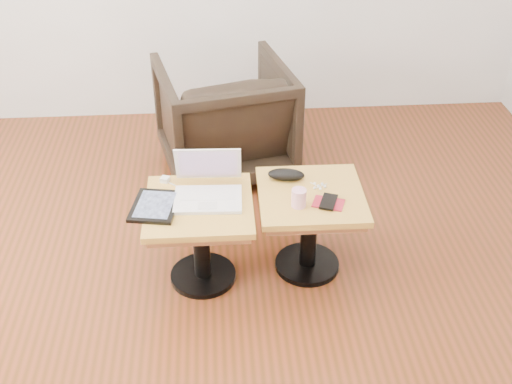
{
  "coord_description": "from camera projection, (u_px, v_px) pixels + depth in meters",
  "views": [
    {
      "loc": [
        0.12,
        -1.93,
        2.12
      ],
      "look_at": [
        0.29,
        0.46,
        0.49
      ],
      "focal_mm": 45.0,
      "sensor_mm": 36.0,
      "label": 1
    }
  ],
  "objects": [
    {
      "name": "room_shell",
      "position": [
        175.0,
        53.0,
        2.02
      ],
      "size": [
        4.52,
        4.52,
        2.71
      ],
      "color": "#4C2910",
      "rests_on": "ground"
    },
    {
      "name": "side_table_left",
      "position": [
        200.0,
        223.0,
        2.97
      ],
      "size": [
        0.49,
        0.49,
        0.44
      ],
      "rotation": [
        0.0,
        0.0,
        -0.01
      ],
      "color": "black",
      "rests_on": "ground"
    },
    {
      "name": "side_table_right",
      "position": [
        310.0,
        212.0,
        3.04
      ],
      "size": [
        0.5,
        0.5,
        0.44
      ],
      "rotation": [
        0.0,
        0.0,
        -0.01
      ],
      "color": "black",
      "rests_on": "ground"
    },
    {
      "name": "laptop",
      "position": [
        208.0,
        188.0,
        2.94
      ],
      "size": [
        0.32,
        0.3,
        0.21
      ],
      "rotation": [
        0.0,
        0.0,
        -0.04
      ],
      "color": "white",
      "rests_on": "side_table_left"
    },
    {
      "name": "tablet",
      "position": [
        155.0,
        206.0,
        2.87
      ],
      "size": [
        0.24,
        0.28,
        0.02
      ],
      "rotation": [
        0.0,
        0.0,
        -0.17
      ],
      "color": "black",
      "rests_on": "side_table_left"
    },
    {
      "name": "charging_adapter",
      "position": [
        165.0,
        179.0,
        3.05
      ],
      "size": [
        0.05,
        0.05,
        0.02
      ],
      "primitive_type": "cube",
      "rotation": [
        0.0,
        0.0,
        -0.35
      ],
      "color": "white",
      "rests_on": "side_table_left"
    },
    {
      "name": "glasses_case",
      "position": [
        286.0,
        175.0,
        3.06
      ],
      "size": [
        0.19,
        0.11,
        0.06
      ],
      "primitive_type": "ellipsoid",
      "rotation": [
        0.0,
        0.0,
        -0.17
      ],
      "color": "black",
      "rests_on": "side_table_right"
    },
    {
      "name": "striped_cup",
      "position": [
        299.0,
        198.0,
        2.87
      ],
      "size": [
        0.08,
        0.08,
        0.09
      ],
      "primitive_type": "cylinder",
      "rotation": [
        0.0,
        0.0,
        -0.18
      ],
      "color": "#DF5C95",
      "rests_on": "side_table_right"
    },
    {
      "name": "earbuds_tangle",
      "position": [
        319.0,
        186.0,
        3.01
      ],
      "size": [
        0.07,
        0.06,
        0.01
      ],
      "color": "white",
      "rests_on": "side_table_right"
    },
    {
      "name": "phone_on_sleeve",
      "position": [
        328.0,
        202.0,
        2.9
      ],
      "size": [
        0.16,
        0.14,
        0.02
      ],
      "rotation": [
        0.0,
        0.0,
        -0.36
      ],
      "color": "maroon",
      "rests_on": "side_table_right"
    },
    {
      "name": "armchair",
      "position": [
        224.0,
        118.0,
        3.82
      ],
      "size": [
        0.87,
        0.89,
        0.68
      ],
      "primitive_type": "imported",
      "rotation": [
        0.0,
        0.0,
        3.36
      ],
      "color": "black",
      "rests_on": "ground"
    }
  ]
}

